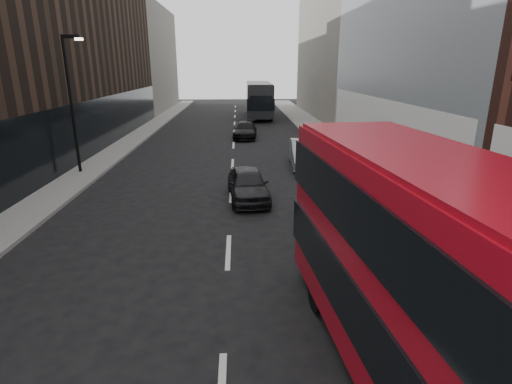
{
  "coord_description": "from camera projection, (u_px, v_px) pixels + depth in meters",
  "views": [
    {
      "loc": [
        0.37,
        -3.57,
        5.64
      ],
      "look_at": [
        0.81,
        6.36,
        2.5
      ],
      "focal_mm": 28.0,
      "sensor_mm": 36.0,
      "label": 1
    }
  ],
  "objects": [
    {
      "name": "sidewalk_right",
      "position": [
        336.0,
        146.0,
        29.2
      ],
      "size": [
        3.0,
        80.0,
        0.15
      ],
      "primitive_type": "cube",
      "color": "slate",
      "rests_on": "ground"
    },
    {
      "name": "sidewalk_left",
      "position": [
        122.0,
        148.0,
        28.54
      ],
      "size": [
        2.0,
        80.0,
        0.15
      ],
      "primitive_type": "cube",
      "color": "slate",
      "rests_on": "ground"
    },
    {
      "name": "building_victorian",
      "position": [
        335.0,
        29.0,
        44.58
      ],
      "size": [
        6.5,
        24.0,
        21.0
      ],
      "color": "#68635C",
      "rests_on": "ground"
    },
    {
      "name": "building_left_mid",
      "position": [
        85.0,
        48.0,
        31.07
      ],
      "size": [
        5.0,
        24.0,
        14.0
      ],
      "primitive_type": "cube",
      "color": "black",
      "rests_on": "ground"
    },
    {
      "name": "building_left_far",
      "position": [
        147.0,
        59.0,
        52.18
      ],
      "size": [
        5.0,
        20.0,
        13.0
      ],
      "primitive_type": "cube",
      "color": "#68635C",
      "rests_on": "ground"
    },
    {
      "name": "street_lamp",
      "position": [
        72.0,
        96.0,
        20.63
      ],
      "size": [
        1.06,
        0.22,
        7.0
      ],
      "color": "black",
      "rests_on": "sidewalk_left"
    },
    {
      "name": "red_bus",
      "position": [
        455.0,
        296.0,
        5.93
      ],
      "size": [
        3.39,
        10.77,
        4.29
      ],
      "rotation": [
        0.0,
        0.0,
        0.08
      ],
      "color": "#AA0A19",
      "rests_on": "ground"
    },
    {
      "name": "grey_bus",
      "position": [
        259.0,
        99.0,
        46.09
      ],
      "size": [
        3.02,
        12.06,
        3.87
      ],
      "rotation": [
        0.0,
        0.0,
        -0.02
      ],
      "color": "black",
      "rests_on": "ground"
    },
    {
      "name": "car_a",
      "position": [
        248.0,
        184.0,
        17.54
      ],
      "size": [
        1.99,
        4.24,
        1.4
      ],
      "primitive_type": "imported",
      "rotation": [
        0.0,
        0.0,
        0.08
      ],
      "color": "black",
      "rests_on": "ground"
    },
    {
      "name": "car_b",
      "position": [
        305.0,
        154.0,
        23.24
      ],
      "size": [
        1.89,
        4.78,
        1.55
      ],
      "primitive_type": "imported",
      "rotation": [
        0.0,
        0.0,
        -0.05
      ],
      "color": "gray",
      "rests_on": "ground"
    },
    {
      "name": "car_c",
      "position": [
        245.0,
        130.0,
        32.7
      ],
      "size": [
        2.15,
        4.58,
        1.29
      ],
      "primitive_type": "imported",
      "rotation": [
        0.0,
        0.0,
        -0.08
      ],
      "color": "black",
      "rests_on": "ground"
    }
  ]
}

